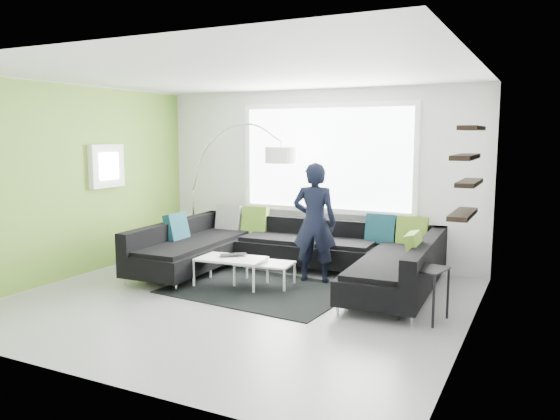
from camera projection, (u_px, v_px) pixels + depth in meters
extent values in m
plane|color=gray|center=(238.00, 301.00, 6.89)|extent=(5.50, 5.50, 0.00)
cube|color=silver|center=(316.00, 177.00, 8.91)|extent=(5.50, 0.04, 2.80)
cube|color=silver|center=(80.00, 218.00, 4.48)|extent=(5.50, 0.04, 2.80)
cube|color=silver|center=(74.00, 182.00, 7.91)|extent=(0.04, 5.00, 2.80)
cube|color=silver|center=(472.00, 203.00, 5.48)|extent=(0.04, 5.00, 2.80)
cube|color=silver|center=(236.00, 74.00, 6.50)|extent=(5.50, 5.00, 0.04)
cube|color=#6B9E33|center=(75.00, 182.00, 7.90)|extent=(0.01, 5.00, 2.80)
cube|color=white|center=(326.00, 158.00, 8.75)|extent=(2.96, 0.06, 1.68)
cube|color=white|center=(107.00, 166.00, 8.38)|extent=(0.12, 0.66, 0.66)
cube|color=black|center=(468.00, 170.00, 5.84)|extent=(0.20, 1.24, 0.95)
cube|color=black|center=(288.00, 267.00, 7.78)|extent=(4.14, 2.66, 0.43)
cube|color=black|center=(288.00, 241.00, 7.72)|extent=(4.14, 2.66, 0.32)
cube|color=#4C7219|center=(288.00, 236.00, 7.72)|extent=(3.63, 0.36, 0.45)
cube|color=black|center=(260.00, 289.00, 7.36)|extent=(2.49, 1.90, 0.01)
cube|color=white|center=(248.00, 272.00, 7.54)|extent=(1.28, 0.83, 0.40)
cube|color=black|center=(424.00, 294.00, 6.14)|extent=(0.53, 0.53, 0.61)
imported|color=black|center=(315.00, 223.00, 7.67)|extent=(0.78, 0.65, 1.70)
imported|color=black|center=(234.00, 256.00, 7.57)|extent=(0.62, 0.61, 0.03)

